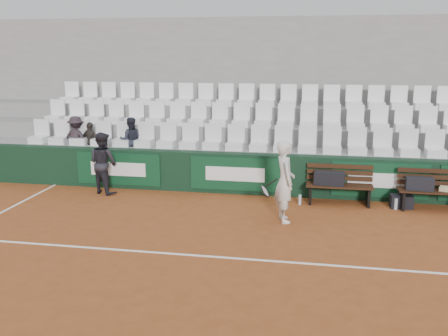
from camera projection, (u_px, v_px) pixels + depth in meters
ground at (211, 257)px, 8.55m from camera, size 80.00×80.00×0.00m
court_baseline at (211, 257)px, 8.55m from camera, size 18.00×0.06×0.01m
back_barrier at (247, 174)px, 12.25m from camera, size 18.00×0.34×1.00m
grandstand_tier_front at (248, 168)px, 12.87m from camera, size 18.00×0.95×1.00m
grandstand_tier_mid at (252, 152)px, 13.72m from camera, size 18.00×0.95×1.45m
grandstand_tier_back at (256, 138)px, 14.58m from camera, size 18.00×0.95×1.90m
grandstand_rear_wall at (259, 93)px, 14.89m from camera, size 18.00×0.30×4.40m
seat_row_front at (247, 138)px, 12.51m from camera, size 11.90×0.44×0.63m
seat_row_mid at (252, 115)px, 13.32m from camera, size 11.90×0.44×0.63m
seat_row_back at (256, 95)px, 14.12m from camera, size 11.90×0.44×0.63m
bench_left at (339, 194)px, 11.47m from camera, size 1.50×0.56×0.45m
bench_right at (433, 200)px, 11.03m from camera, size 1.50×0.56×0.45m
sports_bag_left at (329, 178)px, 11.41m from camera, size 0.71×0.36×0.29m
sports_bag_right at (420, 184)px, 11.00m from camera, size 0.60×0.30×0.27m
towel at (447, 189)px, 10.91m from camera, size 0.38×0.33×0.09m
sports_bag_ground at (401, 201)px, 11.18m from camera, size 0.50×0.32×0.29m
water_bottle_near at (300, 200)px, 11.42m from camera, size 0.07×0.07×0.23m
water_bottle_far at (396, 204)px, 11.07m from camera, size 0.07×0.07×0.26m
tennis_player at (285, 181)px, 10.17m from camera, size 0.78×0.71×1.70m
ball_kid at (103, 163)px, 12.22m from camera, size 0.91×0.83×1.52m
spectator_a at (75, 122)px, 13.30m from camera, size 0.81×0.51×1.20m
spectator_b at (90, 125)px, 13.24m from camera, size 0.66×0.43×1.04m
spectator_c at (130, 123)px, 13.03m from camera, size 0.69×0.61×1.20m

